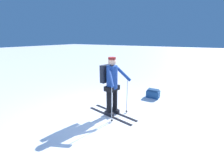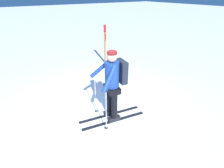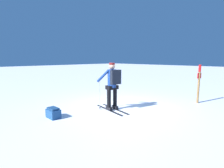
% 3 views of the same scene
% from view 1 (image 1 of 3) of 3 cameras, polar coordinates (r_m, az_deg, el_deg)
% --- Properties ---
extents(ground_plane, '(80.00, 80.00, 0.00)m').
position_cam_1_polar(ground_plane, '(4.37, -3.43, -14.36)').
color(ground_plane, white).
extents(skier, '(0.90, 1.71, 1.77)m').
position_cam_1_polar(skier, '(4.40, -0.25, 0.52)').
color(skier, black).
rests_on(skier, ground_plane).
extents(dropped_backpack, '(0.32, 0.49, 0.34)m').
position_cam_1_polar(dropped_backpack, '(6.18, 15.36, -3.55)').
color(dropped_backpack, navy).
rests_on(dropped_backpack, ground_plane).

